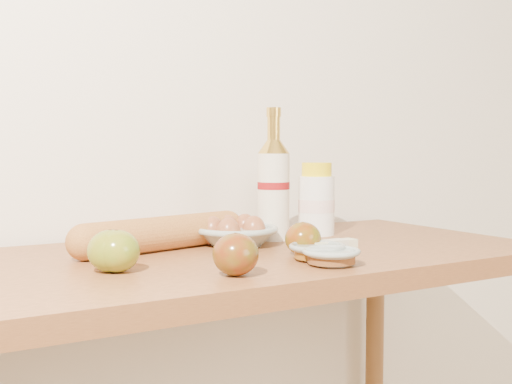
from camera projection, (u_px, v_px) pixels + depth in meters
back_wall at (180, 67)px, 1.54m from camera, size 3.50×0.02×2.60m
table at (248, 312)px, 1.29m from camera, size 1.20×0.60×0.90m
bourbon_bottle at (274, 186)px, 1.43m from camera, size 0.07×0.07×0.29m
cream_bottle at (316, 201)px, 1.52m from camera, size 0.09×0.09×0.17m
egg_bowl at (235, 233)px, 1.35m from camera, size 0.20×0.20×0.06m
baguette at (162, 233)px, 1.29m from camera, size 0.42×0.16×0.07m
apple_yellowgreen at (117, 251)px, 1.06m from camera, size 0.09×0.09×0.07m
apple_redgreen_front at (236, 254)px, 1.03m from camera, size 0.08×0.08×0.07m
apple_redgreen_right at (303, 239)px, 1.23m from camera, size 0.09×0.09×0.06m
sugar_bowl at (331, 257)px, 1.12m from camera, size 0.13×0.13×0.03m
syrup_bowl at (318, 252)px, 1.17m from camera, size 0.14×0.14×0.03m
butter_stick at (333, 248)px, 1.23m from camera, size 0.10×0.03×0.03m
apple_extra at (111, 251)px, 1.06m from camera, size 0.09×0.09×0.07m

